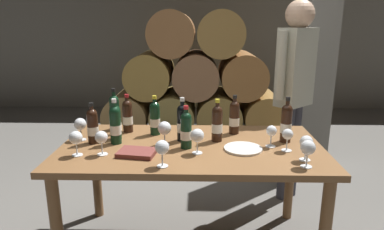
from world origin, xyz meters
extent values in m
cube|color=slate|center=(0.00, 4.20, 1.40)|extent=(10.00, 0.24, 2.80)
cylinder|color=olive|center=(-0.95, 2.60, 0.30)|extent=(0.60, 0.90, 0.60)
cylinder|color=olive|center=(-0.32, 2.60, 0.30)|extent=(0.60, 0.90, 0.60)
cylinder|color=olive|center=(0.31, 2.60, 0.30)|extent=(0.60, 0.90, 0.60)
cylinder|color=olive|center=(0.95, 2.60, 0.30)|extent=(0.60, 0.90, 0.60)
cylinder|color=olive|center=(-0.63, 2.60, 0.85)|extent=(0.60, 0.90, 0.60)
cylinder|color=brown|center=(0.00, 2.60, 0.85)|extent=(0.60, 0.90, 0.60)
cylinder|color=#926032|center=(0.63, 2.60, 0.85)|extent=(0.60, 0.90, 0.60)
cylinder|color=brown|center=(-0.32, 2.60, 1.39)|extent=(0.60, 0.90, 0.60)
cylinder|color=olive|center=(0.31, 2.60, 1.39)|extent=(0.60, 0.90, 0.60)
cube|color=slate|center=(1.30, 1.60, 1.30)|extent=(0.32, 0.32, 2.60)
cube|color=brown|center=(0.00, 0.00, 0.74)|extent=(1.70, 0.90, 0.04)
cylinder|color=brown|center=(-0.77, 0.39, 0.36)|extent=(0.07, 0.07, 0.72)
cylinder|color=brown|center=(0.77, 0.39, 0.36)|extent=(0.07, 0.07, 0.72)
cylinder|color=black|center=(-0.06, 0.09, 0.86)|extent=(0.07, 0.07, 0.21)
sphere|color=black|center=(-0.06, 0.09, 0.97)|extent=(0.07, 0.07, 0.07)
cylinder|color=black|center=(-0.06, 0.09, 1.00)|extent=(0.03, 0.03, 0.07)
cylinder|color=silver|center=(-0.06, 0.09, 1.05)|extent=(0.03, 0.03, 0.02)
cylinder|color=silver|center=(-0.06, 0.09, 0.85)|extent=(0.07, 0.07, 0.06)
cylinder|color=black|center=(-0.47, 0.27, 0.86)|extent=(0.07, 0.07, 0.20)
sphere|color=black|center=(-0.47, 0.27, 0.96)|extent=(0.07, 0.07, 0.07)
cylinder|color=black|center=(-0.47, 0.27, 0.99)|extent=(0.03, 0.03, 0.06)
cylinder|color=#B21E23|center=(-0.47, 0.27, 1.03)|extent=(0.03, 0.03, 0.02)
cylinder|color=silver|center=(-0.47, 0.27, 0.85)|extent=(0.07, 0.07, 0.06)
cylinder|color=black|center=(-0.58, 0.33, 0.87)|extent=(0.07, 0.07, 0.22)
sphere|color=black|center=(-0.58, 0.33, 0.98)|extent=(0.07, 0.07, 0.07)
cylinder|color=black|center=(-0.58, 0.33, 1.01)|extent=(0.03, 0.03, 0.07)
cylinder|color=black|center=(-0.58, 0.33, 1.06)|extent=(0.03, 0.03, 0.02)
cylinder|color=silver|center=(-0.58, 0.33, 0.86)|extent=(0.07, 0.07, 0.07)
cylinder|color=black|center=(0.63, 0.08, 0.87)|extent=(0.07, 0.07, 0.22)
sphere|color=black|center=(0.63, 0.08, 0.98)|extent=(0.07, 0.07, 0.07)
cylinder|color=black|center=(0.63, 0.08, 1.01)|extent=(0.03, 0.03, 0.07)
cylinder|color=black|center=(0.63, 0.08, 1.06)|extent=(0.03, 0.03, 0.02)
cylinder|color=silver|center=(0.63, 0.08, 0.86)|extent=(0.07, 0.07, 0.06)
cylinder|color=black|center=(-0.26, 0.22, 0.86)|extent=(0.07, 0.07, 0.20)
sphere|color=black|center=(-0.26, 0.22, 0.96)|extent=(0.07, 0.07, 0.07)
cylinder|color=black|center=(-0.26, 0.22, 0.99)|extent=(0.03, 0.03, 0.06)
cylinder|color=gold|center=(-0.26, 0.22, 1.03)|extent=(0.03, 0.03, 0.02)
cylinder|color=silver|center=(-0.26, 0.22, 0.85)|extent=(0.07, 0.07, 0.06)
cylinder|color=black|center=(-0.52, 0.12, 0.86)|extent=(0.07, 0.07, 0.19)
sphere|color=black|center=(-0.52, 0.12, 0.96)|extent=(0.07, 0.07, 0.07)
cylinder|color=black|center=(-0.52, 0.12, 0.98)|extent=(0.03, 0.03, 0.06)
cylinder|color=black|center=(-0.52, 0.12, 1.03)|extent=(0.03, 0.03, 0.02)
cylinder|color=silver|center=(-0.52, 0.12, 0.85)|extent=(0.07, 0.07, 0.06)
cylinder|color=black|center=(0.17, 0.09, 0.86)|extent=(0.07, 0.07, 0.20)
sphere|color=black|center=(0.17, 0.09, 0.97)|extent=(0.07, 0.07, 0.07)
cylinder|color=black|center=(0.17, 0.09, 0.99)|extent=(0.03, 0.03, 0.06)
cylinder|color=gold|center=(0.17, 0.09, 1.04)|extent=(0.03, 0.03, 0.02)
cylinder|color=silver|center=(0.17, 0.09, 0.85)|extent=(0.07, 0.07, 0.06)
cylinder|color=black|center=(-0.65, 0.03, 0.86)|extent=(0.07, 0.07, 0.19)
sphere|color=black|center=(-0.65, 0.03, 0.96)|extent=(0.07, 0.07, 0.07)
cylinder|color=black|center=(-0.65, 0.03, 0.98)|extent=(0.03, 0.03, 0.06)
cylinder|color=black|center=(-0.65, 0.03, 1.02)|extent=(0.03, 0.03, 0.02)
cylinder|color=silver|center=(-0.65, 0.03, 0.85)|extent=(0.07, 0.07, 0.06)
cylinder|color=black|center=(-0.50, 0.02, 0.87)|extent=(0.07, 0.07, 0.21)
sphere|color=black|center=(-0.50, 0.02, 0.98)|extent=(0.07, 0.07, 0.07)
cylinder|color=black|center=(-0.50, 0.02, 1.00)|extent=(0.03, 0.03, 0.07)
cylinder|color=silver|center=(-0.50, 0.02, 1.05)|extent=(0.03, 0.03, 0.02)
cylinder|color=silver|center=(-0.50, 0.02, 0.86)|extent=(0.07, 0.07, 0.06)
cylinder|color=black|center=(-0.03, -0.05, 0.86)|extent=(0.07, 0.07, 0.19)
sphere|color=black|center=(-0.03, -0.05, 0.96)|extent=(0.07, 0.07, 0.07)
cylinder|color=black|center=(-0.03, -0.05, 0.98)|extent=(0.03, 0.03, 0.06)
cylinder|color=#B21E23|center=(-0.03, -0.05, 1.03)|extent=(0.03, 0.03, 0.02)
cylinder|color=silver|center=(-0.03, -0.05, 0.85)|extent=(0.07, 0.07, 0.06)
cylinder|color=black|center=(0.30, 0.25, 0.86)|extent=(0.07, 0.07, 0.20)
sphere|color=black|center=(0.30, 0.25, 0.96)|extent=(0.07, 0.07, 0.07)
cylinder|color=black|center=(0.30, 0.25, 0.99)|extent=(0.03, 0.03, 0.06)
cylinder|color=black|center=(0.30, 0.25, 1.03)|extent=(0.03, 0.03, 0.02)
cylinder|color=silver|center=(0.30, 0.25, 0.85)|extent=(0.07, 0.07, 0.06)
cylinder|color=white|center=(-0.68, -0.20, 0.76)|extent=(0.06, 0.06, 0.00)
cylinder|color=white|center=(-0.68, -0.20, 0.80)|extent=(0.01, 0.01, 0.07)
sphere|color=white|center=(-0.68, -0.20, 0.87)|extent=(0.08, 0.08, 0.08)
cylinder|color=white|center=(0.04, -0.15, 0.76)|extent=(0.06, 0.06, 0.00)
cylinder|color=white|center=(0.04, -0.15, 0.80)|extent=(0.01, 0.01, 0.07)
sphere|color=white|center=(0.04, -0.15, 0.88)|extent=(0.08, 0.08, 0.08)
cylinder|color=white|center=(0.67, -0.24, 0.76)|extent=(0.06, 0.06, 0.00)
cylinder|color=white|center=(0.67, -0.24, 0.80)|extent=(0.01, 0.01, 0.07)
sphere|color=white|center=(0.67, -0.24, 0.87)|extent=(0.08, 0.08, 0.08)
cylinder|color=white|center=(0.51, -0.02, 0.76)|extent=(0.06, 0.06, 0.00)
cylinder|color=white|center=(0.51, -0.02, 0.80)|extent=(0.01, 0.01, 0.07)
sphere|color=white|center=(0.51, -0.02, 0.87)|extent=(0.07, 0.07, 0.07)
cylinder|color=white|center=(0.65, -0.34, 0.76)|extent=(0.06, 0.06, 0.00)
cylinder|color=white|center=(0.65, -0.34, 0.80)|extent=(0.01, 0.01, 0.07)
sphere|color=white|center=(0.65, -0.34, 0.88)|extent=(0.08, 0.08, 0.08)
cylinder|color=white|center=(0.60, -0.09, 0.76)|extent=(0.06, 0.06, 0.00)
cylinder|color=white|center=(0.60, -0.09, 0.80)|extent=(0.01, 0.01, 0.07)
sphere|color=white|center=(0.60, -0.09, 0.87)|extent=(0.07, 0.07, 0.07)
cylinder|color=white|center=(-0.15, -0.35, 0.76)|extent=(0.06, 0.06, 0.00)
cylinder|color=white|center=(-0.15, -0.35, 0.80)|extent=(0.01, 0.01, 0.07)
sphere|color=white|center=(-0.15, -0.35, 0.87)|extent=(0.08, 0.08, 0.08)
cylinder|color=white|center=(-0.53, -0.18, 0.76)|extent=(0.06, 0.06, 0.00)
cylinder|color=white|center=(-0.53, -0.18, 0.80)|extent=(0.01, 0.01, 0.07)
sphere|color=white|center=(-0.53, -0.18, 0.87)|extent=(0.08, 0.08, 0.08)
cylinder|color=white|center=(-0.17, -0.01, 0.76)|extent=(0.06, 0.06, 0.00)
cylinder|color=white|center=(-0.17, -0.01, 0.80)|extent=(0.01, 0.01, 0.07)
sphere|color=white|center=(-0.17, -0.01, 0.88)|extent=(0.09, 0.09, 0.09)
cylinder|color=white|center=(-0.75, 0.08, 0.76)|extent=(0.06, 0.06, 0.00)
cylinder|color=white|center=(-0.75, 0.08, 0.80)|extent=(0.01, 0.01, 0.07)
sphere|color=white|center=(-0.75, 0.08, 0.87)|extent=(0.08, 0.08, 0.08)
cube|color=brown|center=(-0.33, -0.18, 0.77)|extent=(0.24, 0.19, 0.03)
cylinder|color=white|center=(0.33, -0.08, 0.77)|extent=(0.24, 0.24, 0.01)
cylinder|color=#383842|center=(0.89, 0.79, 0.43)|extent=(0.11, 0.11, 0.85)
cylinder|color=#383842|center=(0.81, 0.71, 0.43)|extent=(0.11, 0.11, 0.85)
cube|color=#B2B29E|center=(0.85, 0.75, 1.17)|extent=(0.36, 0.35, 0.64)
cylinder|color=#B2B29E|center=(1.01, 0.89, 1.21)|extent=(0.08, 0.08, 0.54)
cylinder|color=#B2B29E|center=(0.69, 0.61, 1.21)|extent=(0.08, 0.08, 0.54)
sphere|color=tan|center=(0.85, 0.75, 1.60)|extent=(0.23, 0.23, 0.23)
camera|label=1|loc=(0.05, -2.12, 1.54)|focal=32.17mm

